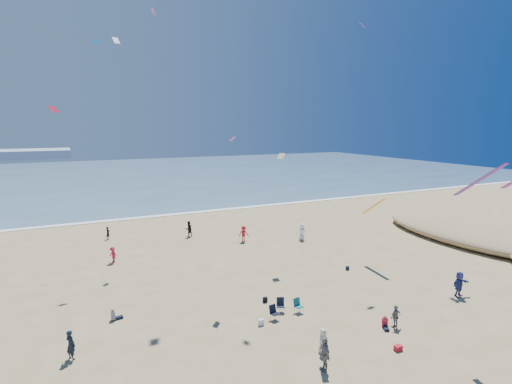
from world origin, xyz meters
name	(u,v)px	position (x,y,z in m)	size (l,w,h in m)	color
ocean	(98,177)	(0.00, 95.00, 0.03)	(220.00, 100.00, 0.06)	#476B84
surf_line	(128,219)	(0.00, 45.00, 0.04)	(220.00, 1.20, 0.08)	white
standing_flyers	(265,283)	(5.91, 14.63, 0.88)	(37.74, 44.68, 1.95)	red
chair_cluster	(285,308)	(5.63, 11.00, 0.50)	(2.68, 1.54, 1.00)	black
white_tote	(261,322)	(3.54, 10.43, 0.20)	(0.35, 0.20, 0.40)	white
black_backpack	(265,300)	(5.33, 13.38, 0.19)	(0.30, 0.22, 0.38)	black
cooler	(398,348)	(9.38, 4.35, 0.15)	(0.45, 0.30, 0.30)	#B51924
navy_bag	(347,268)	(15.01, 16.07, 0.17)	(0.28, 0.18, 0.34)	black
kites_aloft	(323,108)	(9.23, 12.31, 14.05)	(41.54, 37.61, 29.62)	#FE9F11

